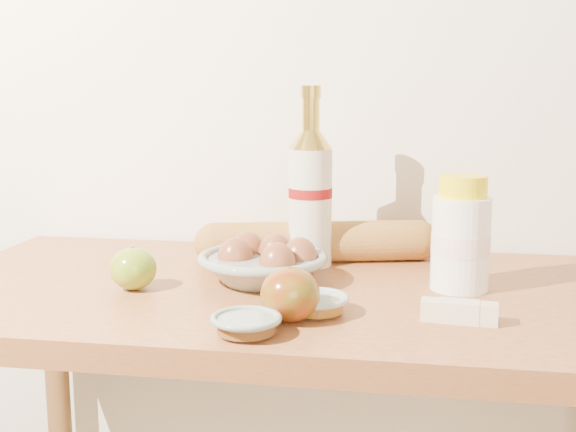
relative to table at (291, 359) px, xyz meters
The scene contains 11 objects.
back_wall 0.62m from the table, 90.00° to the left, with size 3.50×0.02×2.60m, color white.
table is the anchor object (origin of this frame).
bourbon_bottle 0.29m from the table, 85.99° to the left, with size 0.08×0.08×0.32m.
cream_bottle 0.34m from the table, ahead, with size 0.10×0.10×0.18m.
egg_bowl 0.16m from the table, 157.96° to the left, with size 0.27×0.27×0.07m.
baguette 0.24m from the table, 83.16° to the left, with size 0.45×0.18×0.07m.
apple_yellowgreen 0.29m from the table, 166.29° to the right, with size 0.08×0.08×0.07m.
apple_redgreen_right 0.24m from the table, 81.02° to the right, with size 0.10×0.10×0.08m.
sugar_bowl 0.28m from the table, 94.62° to the right, with size 0.12×0.12×0.03m.
syrup_bowl 0.20m from the table, 66.72° to the right, with size 0.10×0.10×0.03m.
butter_stick 0.32m from the table, 28.41° to the right, with size 0.10×0.04×0.03m.
Camera 1 is at (0.18, 0.07, 1.22)m, focal length 45.00 mm.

